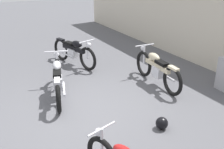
% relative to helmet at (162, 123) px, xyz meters
% --- Properties ---
extents(ground_plane, '(40.00, 40.00, 0.00)m').
position_rel_helmet_xyz_m(ground_plane, '(-1.38, -1.12, -0.13)').
color(ground_plane, '#56565B').
extents(helmet, '(0.25, 0.25, 0.25)m').
position_rel_helmet_xyz_m(helmet, '(0.00, 0.00, 0.00)').
color(helmet, black).
rests_on(helmet, ground_plane).
extents(motorcycle_black, '(2.06, 0.84, 0.95)m').
position_rel_helmet_xyz_m(motorcycle_black, '(-4.28, -0.20, 0.33)').
color(motorcycle_black, black).
rests_on(motorcycle_black, ground_plane).
extents(motorcycle_cream, '(2.13, 0.59, 0.95)m').
position_rel_helmet_xyz_m(motorcycle_cream, '(-1.79, 1.21, 0.33)').
color(motorcycle_cream, black).
rests_on(motorcycle_cream, ground_plane).
extents(motorcycle_silver, '(2.11, 0.88, 0.98)m').
position_rel_helmet_xyz_m(motorcycle_silver, '(-2.35, -1.36, 0.35)').
color(motorcycle_silver, black).
rests_on(motorcycle_silver, ground_plane).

